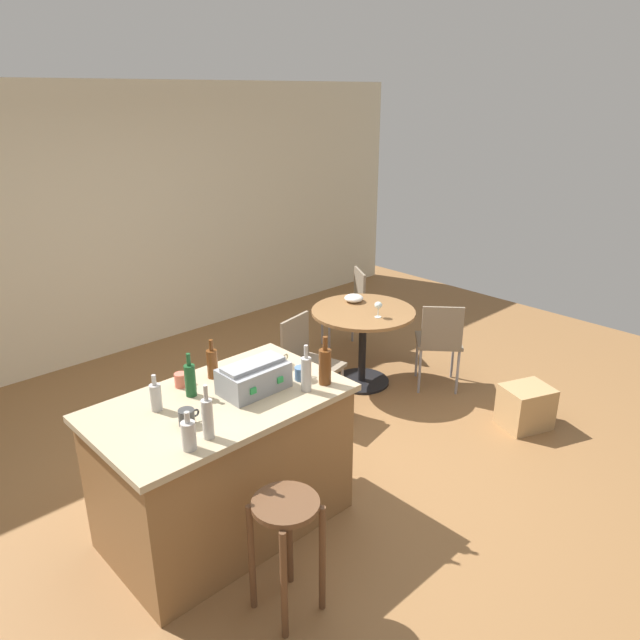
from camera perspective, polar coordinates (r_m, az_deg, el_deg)
ground_plane at (r=4.55m, az=-0.92°, el=-13.74°), size 8.80×8.80×0.00m
back_wall at (r=6.37m, az=-19.58°, el=8.62°), size 8.00×0.10×2.70m
kitchen_island at (r=3.80m, az=-9.16°, el=-13.49°), size 1.49×0.89×0.91m
wooden_stool at (r=3.22m, az=-3.25°, el=-19.52°), size 0.35×0.35×0.69m
dining_table at (r=5.49m, az=4.13°, el=-0.75°), size 0.95×0.95×0.73m
folding_chair_near at (r=6.26m, az=2.71°, el=1.59°), size 0.55×0.55×0.86m
folding_chair_far at (r=4.94m, az=-1.27°, el=-3.83°), size 0.47×0.47×0.87m
folding_chair_left at (r=5.49m, az=11.37°, el=-1.79°), size 0.56×0.56×0.85m
toolbox at (r=3.60m, az=-6.36°, el=-5.45°), size 0.40×0.25×0.18m
bottle_0 at (r=3.79m, az=-10.27°, el=-4.07°), size 0.07×0.07×0.26m
bottle_1 at (r=3.16m, az=-10.70°, el=-9.17°), size 0.06×0.06×0.31m
bottle_2 at (r=3.65m, az=0.48°, el=-4.39°), size 0.08×0.08×0.31m
bottle_3 at (r=3.60m, az=-12.31°, el=-5.58°), size 0.07×0.07×0.27m
bottle_4 at (r=3.50m, az=-15.44°, el=-7.07°), size 0.07×0.07×0.22m
bottle_5 at (r=3.10m, az=-12.45°, el=-10.68°), size 0.07×0.07×0.21m
bottle_6 at (r=3.57m, az=-1.33°, el=-5.10°), size 0.06×0.06×0.30m
cup_0 at (r=3.75m, az=-13.15°, el=-5.59°), size 0.11×0.08×0.09m
cup_1 at (r=3.91m, az=-3.94°, el=-3.83°), size 0.12×0.09×0.09m
cup_2 at (r=3.74m, az=-1.76°, el=-5.10°), size 0.12×0.09×0.08m
cup_3 at (r=3.33m, az=-12.61°, el=-9.04°), size 0.12×0.09×0.09m
wine_glass at (r=5.24m, az=5.61°, el=1.36°), size 0.07×0.07×0.14m
serving_bowl at (r=5.63m, az=3.26°, el=2.11°), size 0.18×0.18×0.07m
cardboard_box at (r=5.22m, az=19.07°, el=-7.84°), size 0.47×0.43×0.35m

